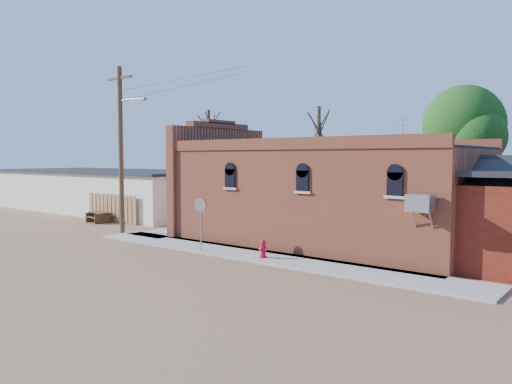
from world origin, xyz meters
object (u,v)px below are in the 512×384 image
Objects in this scene: utility_pole at (121,146)px; trash_barrel at (172,220)px; picnic_table at (99,216)px; brick_bar at (319,195)px; stop_sign at (201,210)px; fire_hydrant at (263,249)px.

utility_pole is 5.14m from trash_barrel.
brick_bar is at bearing 16.72° from picnic_table.
stop_sign is at bearing -115.41° from brick_bar.
utility_pole is 7.83m from stop_sign.
brick_bar reaches higher than trash_barrel.
trash_barrel is 0.52× the size of picnic_table.
trash_barrel is at bearing 73.19° from utility_pole.
trash_barrel reaches higher than picnic_table.
brick_bar is 22.35× the size of fire_hydrant.
picnic_table is (-14.95, -2.29, -1.90)m from brick_bar.
fire_hydrant is at bearing -3.48° from utility_pole.
picnic_table is (-5.17, 2.00, -4.33)m from utility_pole.
stop_sign is (7.18, -1.20, -2.89)m from utility_pole.
stop_sign is 1.32× the size of picnic_table.
picnic_table is at bearing 176.71° from fire_hydrant.
utility_pole is 9.81× the size of trash_barrel.
utility_pole is 7.03m from picnic_table.
utility_pole is 11.05m from fire_hydrant.
brick_bar is at bearing 9.51° from trash_barrel.
trash_barrel is (-9.30, 3.41, 0.10)m from fire_hydrant.
fire_hydrant is at bearing -20.15° from trash_barrel.
fire_hydrant is at bearing -85.84° from brick_bar.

